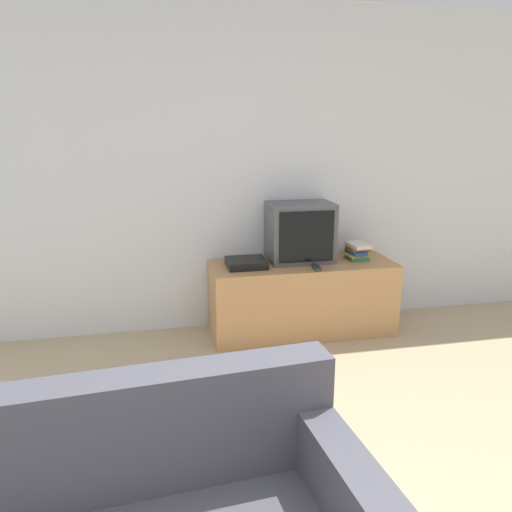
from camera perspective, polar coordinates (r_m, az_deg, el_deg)
wall_back at (r=4.09m, az=-2.18°, el=9.57°), size 9.00×0.06×2.60m
tv_stand at (r=4.12m, az=5.30°, el=-4.79°), size 1.49×0.53×0.59m
television at (r=4.05m, az=5.08°, el=2.73°), size 0.52×0.36×0.48m
book_stack at (r=4.20m, az=11.48°, el=0.56°), size 0.19×0.23×0.14m
remote_on_stand at (r=3.89m, az=6.94°, el=-1.31°), size 0.06×0.15×0.02m
set_top_box at (r=3.91m, az=-1.13°, el=-0.80°), size 0.30×0.27×0.06m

